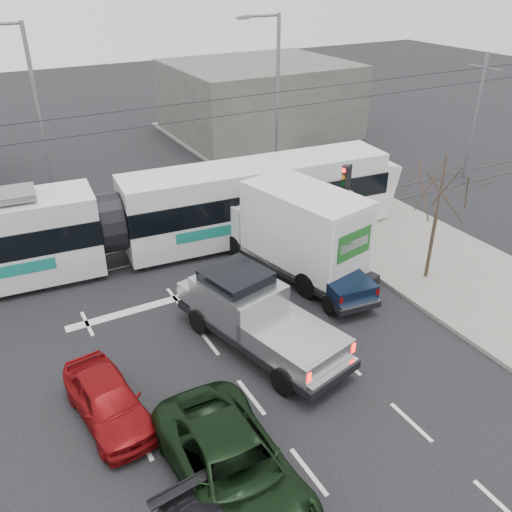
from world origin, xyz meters
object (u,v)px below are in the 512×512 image
street_lamp_near (274,95)px  tram (109,224)px  silver_pickup (253,312)px  traffic_signal (347,188)px  box_truck (293,229)px  bare_tree (441,190)px  navy_pickup (327,265)px  red_car (108,400)px  street_lamp_far (34,113)px  green_car (234,468)px

street_lamp_near → tram: (-10.25, -4.24, -3.28)m
silver_pickup → traffic_signal: bearing=18.2°
tram → street_lamp_near: bearing=27.5°
street_lamp_near → silver_pickup: bearing=-123.3°
box_truck → silver_pickup: bearing=-148.7°
tram → traffic_signal: bearing=-14.1°
bare_tree → navy_pickup: size_ratio=1.06×
bare_tree → red_car: (-13.11, -1.33, -3.13)m
box_truck → navy_pickup: bearing=-89.7°
silver_pickup → red_car: 5.30m
box_truck → red_car: 10.11m
bare_tree → navy_pickup: bare_tree is taller
tram → red_car: (-2.57, -8.58, -1.17)m
bare_tree → street_lamp_near: street_lamp_near is taller
street_lamp_near → tram: bearing=-157.5°
traffic_signal → navy_pickup: size_ratio=0.76×
street_lamp_far → silver_pickup: bearing=-74.4°
green_car → navy_pickup: bearing=43.0°
bare_tree → box_truck: 5.73m
street_lamp_near → green_car: size_ratio=1.66×
traffic_signal → street_lamp_near: 7.91m
navy_pickup → silver_pickup: bearing=-150.9°
navy_pickup → green_car: bearing=-131.3°
bare_tree → tram: 12.95m
traffic_signal → red_car: 13.27m
street_lamp_near → green_car: (-10.87, -16.56, -4.36)m
street_lamp_near → navy_pickup: street_lamp_near is taller
silver_pickup → box_truck: bearing=29.9°
bare_tree → red_car: 13.54m
navy_pickup → red_car: bearing=-156.2°
tram → navy_pickup: 8.89m
traffic_signal → tram: size_ratio=0.14×
street_lamp_far → silver_pickup: (3.83, -13.69, -3.96)m
green_car → tram: bearing=88.3°
silver_pickup → box_truck: (3.75, 3.52, 0.63)m
silver_pickup → red_car: silver_pickup is taller
navy_pickup → street_lamp_far: bearing=130.4°
street_lamp_near → traffic_signal: bearing=-96.4°
red_car → navy_pickup: bearing=10.8°
street_lamp_far → red_car: 15.54m
red_car → tram: bearing=67.1°
traffic_signal → street_lamp_far: size_ratio=0.40×
traffic_signal → red_car: traffic_signal is taller
box_truck → red_car: bearing=-164.3°
traffic_signal → tram: bearing=160.9°
street_lamp_near → red_car: (-12.82, -12.83, -4.45)m
box_truck → green_car: box_truck is taller
silver_pickup → navy_pickup: size_ratio=1.43×
box_truck → green_car: bearing=-141.5°
box_truck → street_lamp_far: bearing=114.9°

